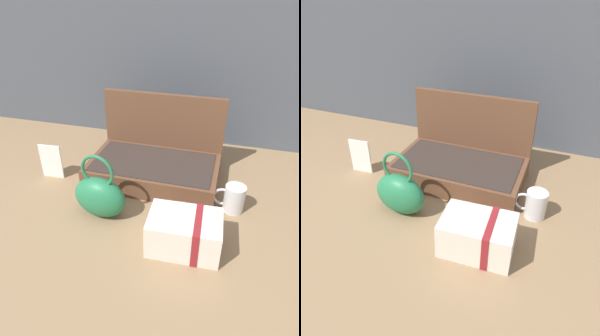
{
  "view_description": "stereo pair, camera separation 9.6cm",
  "coord_description": "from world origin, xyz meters",
  "views": [
    {
      "loc": [
        0.21,
        -0.86,
        0.69
      ],
      "look_at": [
        -0.03,
        -0.02,
        0.16
      ],
      "focal_mm": 32.32,
      "sensor_mm": 36.0,
      "label": 1
    },
    {
      "loc": [
        0.3,
        -0.83,
        0.69
      ],
      "look_at": [
        -0.03,
        -0.02,
        0.16
      ],
      "focal_mm": 32.32,
      "sensor_mm": 36.0,
      "label": 2
    }
  ],
  "objects": [
    {
      "name": "info_card_left",
      "position": [
        -0.46,
        0.05,
        0.07
      ],
      "size": [
        0.09,
        0.01,
        0.15
      ],
      "primitive_type": "cube",
      "rotation": [
        0.0,
        0.0,
        0.08
      ],
      "color": "white",
      "rests_on": "ground_plane"
    },
    {
      "name": "ground_plane",
      "position": [
        0.0,
        0.0,
        0.0
      ],
      "size": [
        6.0,
        6.0,
        0.0
      ],
      "primitive_type": "plane",
      "color": "#8C6D4C"
    },
    {
      "name": "coffee_mug",
      "position": [
        0.26,
        0.03,
        0.05
      ],
      "size": [
        0.11,
        0.07,
        0.1
      ],
      "color": "silver",
      "rests_on": "ground_plane"
    },
    {
      "name": "open_suitcase",
      "position": [
        -0.06,
        0.18,
        0.07
      ],
      "size": [
        0.51,
        0.31,
        0.31
      ],
      "color": "brown",
      "rests_on": "ground_plane"
    },
    {
      "name": "teal_pouch_handbag",
      "position": [
        -0.18,
        -0.12,
        0.08
      ],
      "size": [
        0.19,
        0.12,
        0.24
      ],
      "color": "#237247",
      "rests_on": "ground_plane"
    },
    {
      "name": "cream_toiletry_bag",
      "position": [
        0.13,
        -0.19,
        0.06
      ],
      "size": [
        0.22,
        0.16,
        0.12
      ],
      "color": "silver",
      "rests_on": "ground_plane"
    }
  ]
}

